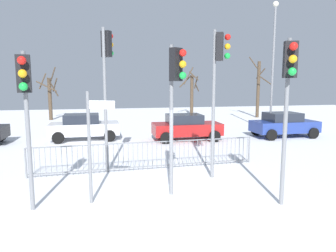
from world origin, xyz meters
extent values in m
plane|color=white|center=(0.00, 0.00, 0.00)|extent=(60.00, 60.00, 0.00)
cylinder|color=slate|center=(-3.42, -0.25, 2.02)|extent=(0.11, 0.11, 4.04)
cube|color=black|center=(-3.40, -0.41, 3.49)|extent=(0.35, 0.26, 0.90)
sphere|color=red|center=(-3.37, -0.66, 3.79)|extent=(0.20, 0.20, 0.20)
sphere|color=orange|center=(-3.37, -0.66, 3.49)|extent=(0.20, 0.20, 0.20)
sphere|color=green|center=(-3.37, -0.66, 3.19)|extent=(0.20, 0.20, 0.20)
cylinder|color=slate|center=(2.07, 1.47, 2.49)|extent=(0.11, 0.11, 4.97)
cube|color=black|center=(2.22, 1.40, 4.42)|extent=(0.33, 0.38, 0.90)
sphere|color=red|center=(2.45, 1.30, 4.72)|extent=(0.20, 0.20, 0.20)
sphere|color=orange|center=(2.45, 1.30, 4.42)|extent=(0.20, 0.20, 0.20)
sphere|color=green|center=(2.45, 1.30, 4.12)|extent=(0.20, 0.20, 0.20)
cylinder|color=slate|center=(-1.51, 2.81, 2.58)|extent=(0.11, 0.11, 5.15)
cube|color=black|center=(-1.41, 2.94, 4.60)|extent=(0.39, 0.37, 0.90)
sphere|color=red|center=(-1.26, 3.14, 4.90)|extent=(0.20, 0.20, 0.20)
sphere|color=orange|center=(-1.26, 3.14, 4.60)|extent=(0.20, 0.20, 0.20)
sphere|color=green|center=(-1.26, 3.14, 4.30)|extent=(0.20, 0.20, 0.20)
cylinder|color=slate|center=(0.34, 0.12, 2.16)|extent=(0.11, 0.11, 4.31)
cube|color=black|center=(0.43, -0.01, 3.76)|extent=(0.39, 0.37, 0.90)
sphere|color=red|center=(0.58, -0.22, 4.06)|extent=(0.20, 0.20, 0.20)
sphere|color=orange|center=(0.58, -0.22, 3.76)|extent=(0.20, 0.20, 0.20)
sphere|color=green|center=(0.58, -0.22, 3.46)|extent=(0.20, 0.20, 0.20)
cylinder|color=slate|center=(3.11, -1.19, 2.20)|extent=(0.11, 0.11, 4.39)
cube|color=black|center=(3.06, -1.35, 3.84)|extent=(0.37, 0.31, 0.90)
sphere|color=red|center=(2.98, -1.58, 4.14)|extent=(0.20, 0.20, 0.20)
sphere|color=orange|center=(2.98, -1.58, 3.84)|extent=(0.20, 0.20, 0.20)
sphere|color=green|center=(2.98, -1.58, 3.54)|extent=(0.20, 0.20, 0.20)
cylinder|color=slate|center=(-1.95, -0.08, 1.53)|extent=(0.09, 0.09, 3.05)
cube|color=white|center=(-1.58, -0.22, 2.70)|extent=(0.66, 0.29, 0.22)
cube|color=slate|center=(-0.01, 2.83, 1.05)|extent=(8.44, 0.51, 0.04)
cube|color=slate|center=(-0.01, 2.83, 0.12)|extent=(8.44, 0.51, 0.04)
cylinder|color=slate|center=(-4.14, 2.60, 0.53)|extent=(0.02, 0.02, 1.05)
cylinder|color=slate|center=(-3.96, 2.61, 0.53)|extent=(0.02, 0.02, 1.05)
cylinder|color=slate|center=(-3.78, 2.62, 0.53)|extent=(0.02, 0.02, 1.05)
cylinder|color=slate|center=(-3.60, 2.63, 0.53)|extent=(0.02, 0.02, 1.05)
cylinder|color=slate|center=(-3.42, 2.64, 0.53)|extent=(0.02, 0.02, 1.05)
cylinder|color=slate|center=(-3.24, 2.65, 0.53)|extent=(0.02, 0.02, 1.05)
cylinder|color=slate|center=(-3.06, 2.66, 0.53)|extent=(0.02, 0.02, 1.05)
cylinder|color=slate|center=(-2.88, 2.67, 0.53)|extent=(0.02, 0.02, 1.05)
cylinder|color=slate|center=(-2.70, 2.68, 0.53)|extent=(0.02, 0.02, 1.05)
cylinder|color=slate|center=(-2.52, 2.69, 0.53)|extent=(0.02, 0.02, 1.05)
cylinder|color=slate|center=(-2.34, 2.70, 0.53)|extent=(0.02, 0.02, 1.05)
cylinder|color=slate|center=(-2.16, 2.71, 0.53)|extent=(0.02, 0.02, 1.05)
cylinder|color=slate|center=(-1.98, 2.72, 0.53)|extent=(0.02, 0.02, 1.05)
cylinder|color=slate|center=(-1.80, 2.73, 0.53)|extent=(0.02, 0.02, 1.05)
cylinder|color=slate|center=(-1.62, 2.74, 0.53)|extent=(0.02, 0.02, 1.05)
cylinder|color=slate|center=(-1.44, 2.75, 0.53)|extent=(0.02, 0.02, 1.05)
cylinder|color=slate|center=(-1.26, 2.76, 0.53)|extent=(0.02, 0.02, 1.05)
cylinder|color=slate|center=(-1.08, 2.77, 0.53)|extent=(0.02, 0.02, 1.05)
cylinder|color=slate|center=(-0.90, 2.78, 0.53)|extent=(0.02, 0.02, 1.05)
cylinder|color=slate|center=(-0.72, 2.79, 0.53)|extent=(0.02, 0.02, 1.05)
cylinder|color=slate|center=(-0.55, 2.80, 0.53)|extent=(0.02, 0.02, 1.05)
cylinder|color=slate|center=(-0.37, 2.81, 0.53)|extent=(0.02, 0.02, 1.05)
cylinder|color=slate|center=(-0.19, 2.82, 0.53)|extent=(0.02, 0.02, 1.05)
cylinder|color=slate|center=(-0.01, 2.83, 0.53)|extent=(0.02, 0.02, 1.05)
cylinder|color=slate|center=(0.17, 2.84, 0.53)|extent=(0.02, 0.02, 1.05)
cylinder|color=slate|center=(0.35, 2.85, 0.53)|extent=(0.02, 0.02, 1.05)
cylinder|color=slate|center=(0.53, 2.86, 0.53)|extent=(0.02, 0.02, 1.05)
cylinder|color=slate|center=(0.71, 2.87, 0.53)|extent=(0.02, 0.02, 1.05)
cylinder|color=slate|center=(0.89, 2.88, 0.53)|extent=(0.02, 0.02, 1.05)
cylinder|color=slate|center=(1.07, 2.89, 0.53)|extent=(0.02, 0.02, 1.05)
cylinder|color=slate|center=(1.25, 2.90, 0.53)|extent=(0.02, 0.02, 1.05)
cylinder|color=slate|center=(1.43, 2.91, 0.53)|extent=(0.02, 0.02, 1.05)
cylinder|color=slate|center=(1.61, 2.92, 0.53)|extent=(0.02, 0.02, 1.05)
cylinder|color=slate|center=(1.79, 2.93, 0.53)|extent=(0.02, 0.02, 1.05)
cylinder|color=slate|center=(1.97, 2.94, 0.53)|extent=(0.02, 0.02, 1.05)
cylinder|color=slate|center=(2.15, 2.95, 0.53)|extent=(0.02, 0.02, 1.05)
cylinder|color=slate|center=(2.33, 2.96, 0.53)|extent=(0.02, 0.02, 1.05)
cylinder|color=slate|center=(2.51, 2.97, 0.53)|extent=(0.02, 0.02, 1.05)
cylinder|color=slate|center=(2.69, 2.98, 0.53)|extent=(0.02, 0.02, 1.05)
cylinder|color=slate|center=(2.87, 2.99, 0.53)|extent=(0.02, 0.02, 1.05)
cylinder|color=slate|center=(3.05, 3.00, 0.53)|extent=(0.02, 0.02, 1.05)
cylinder|color=slate|center=(3.23, 3.01, 0.53)|extent=(0.02, 0.02, 1.05)
cylinder|color=slate|center=(3.41, 3.02, 0.53)|extent=(0.02, 0.02, 1.05)
cylinder|color=slate|center=(3.59, 3.03, 0.53)|extent=(0.02, 0.02, 1.05)
cylinder|color=slate|center=(3.76, 3.04, 0.53)|extent=(0.02, 0.02, 1.05)
cylinder|color=slate|center=(3.94, 3.05, 0.53)|extent=(0.02, 0.02, 1.05)
cylinder|color=slate|center=(4.12, 3.06, 0.53)|extent=(0.02, 0.02, 1.05)
cylinder|color=slate|center=(-4.23, 2.60, 0.53)|extent=(0.06, 0.06, 1.05)
cylinder|color=slate|center=(4.21, 3.07, 0.53)|extent=(0.06, 0.06, 1.05)
cube|color=maroon|center=(2.96, 8.34, 0.65)|extent=(3.81, 1.72, 0.65)
cube|color=#1E232D|center=(2.81, 8.34, 1.20)|extent=(1.91, 1.51, 0.55)
cylinder|color=black|center=(4.32, 9.19, 0.32)|extent=(0.64, 0.22, 0.64)
cylinder|color=black|center=(4.31, 7.49, 0.32)|extent=(0.64, 0.22, 0.64)
cylinder|color=black|center=(1.62, 9.20, 0.32)|extent=(0.64, 0.22, 0.64)
cylinder|color=black|center=(1.61, 7.50, 0.32)|extent=(0.64, 0.22, 0.64)
cube|color=navy|center=(8.92, 8.16, 0.65)|extent=(3.85, 1.80, 0.65)
cube|color=#1E232D|center=(8.77, 8.16, 1.20)|extent=(1.94, 1.55, 0.55)
cylinder|color=black|center=(10.24, 9.05, 0.32)|extent=(0.65, 0.24, 0.64)
cylinder|color=black|center=(10.29, 7.35, 0.32)|extent=(0.65, 0.24, 0.64)
cylinder|color=black|center=(7.54, 8.98, 0.32)|extent=(0.65, 0.24, 0.64)
cylinder|color=black|center=(7.59, 7.28, 0.32)|extent=(0.65, 0.24, 0.64)
cylinder|color=black|center=(-7.29, 10.05, 0.32)|extent=(0.64, 0.22, 0.64)
cube|color=silver|center=(-2.70, 9.56, 0.65)|extent=(3.85, 1.81, 0.65)
cube|color=#1E232D|center=(-2.85, 9.56, 1.20)|extent=(1.94, 1.56, 0.55)
cylinder|color=black|center=(-1.38, 10.45, 0.32)|extent=(0.65, 0.24, 0.64)
cylinder|color=black|center=(-1.33, 8.75, 0.32)|extent=(0.65, 0.24, 0.64)
cylinder|color=black|center=(-4.07, 10.37, 0.32)|extent=(0.65, 0.24, 0.64)
cylinder|color=black|center=(-4.02, 8.67, 0.32)|extent=(0.65, 0.24, 0.64)
cylinder|color=slate|center=(9.11, 10.14, 3.99)|extent=(0.14, 0.14, 7.97)
sphere|color=#F2EACC|center=(9.11, 10.14, 8.08)|extent=(0.36, 0.36, 0.36)
cylinder|color=#473828|center=(6.68, 20.62, 1.93)|extent=(0.31, 0.31, 3.86)
cylinder|color=#473828|center=(7.09, 20.63, 3.19)|extent=(0.14, 0.92, 1.22)
cylinder|color=#473828|center=(6.47, 21.12, 3.83)|extent=(1.12, 0.55, 1.68)
cylinder|color=#473828|center=(6.73, 20.17, 3.79)|extent=(0.99, 0.24, 0.88)
cylinder|color=#473828|center=(6.23, 21.30, 3.32)|extent=(1.48, 1.02, 1.23)
cylinder|color=#473828|center=(7.09, 20.33, 2.73)|extent=(0.71, 0.95, 0.82)
cylinder|color=#473828|center=(-6.15, 19.67, 1.79)|extent=(0.31, 0.31, 3.57)
cylinder|color=#473828|center=(-5.71, 19.90, 3.00)|extent=(0.60, 0.98, 1.19)
cylinder|color=#473828|center=(-5.89, 19.95, 3.78)|extent=(0.71, 0.65, 1.44)
cylinder|color=#473828|center=(-6.24, 18.87, 2.89)|extent=(1.64, 0.30, 0.91)
cylinder|color=#473828|center=(-5.81, 19.33, 2.82)|extent=(0.82, 0.81, 1.60)
cylinder|color=#473828|center=(-6.69, 19.84, 3.32)|extent=(0.48, 1.20, 1.34)
cylinder|color=#473828|center=(12.19, 17.95, 2.54)|extent=(0.29, 0.29, 5.08)
cylinder|color=#473828|center=(12.50, 18.20, 4.00)|extent=(0.61, 0.74, 0.97)
cylinder|color=#473828|center=(11.58, 17.87, 4.95)|extent=(0.27, 1.31, 1.11)
cylinder|color=#473828|center=(12.40, 17.12, 3.40)|extent=(1.73, 0.53, 0.98)
camera|label=1|loc=(-1.49, -8.54, 3.31)|focal=33.43mm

